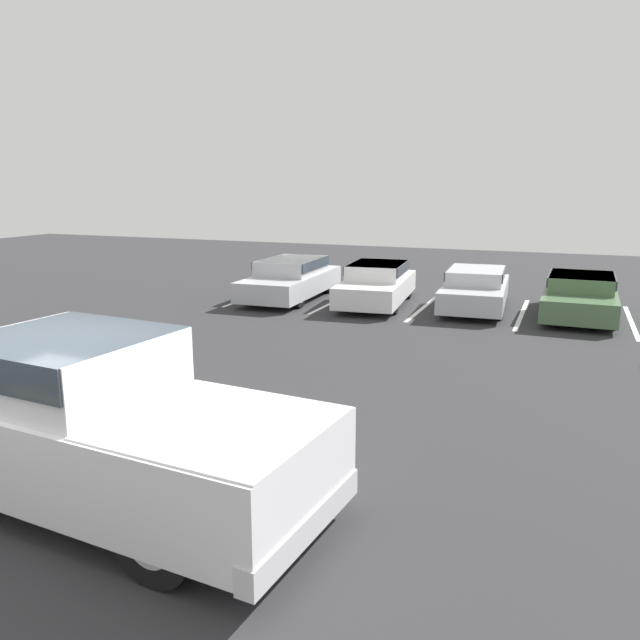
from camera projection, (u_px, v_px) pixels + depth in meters
name	position (u px, v px, depth m)	size (l,w,h in m)	color
ground_plane	(58.00, 509.00, 7.00)	(60.00, 60.00, 0.00)	#2D2D30
stall_stripe_a	(258.00, 295.00, 20.42)	(0.12, 4.49, 0.01)	white
stall_stripe_b	(337.00, 300.00, 19.42)	(0.12, 4.49, 0.01)	white
stall_stripe_c	(424.00, 307.00, 18.41)	(0.12, 4.49, 0.01)	white
stall_stripe_d	(522.00, 314.00, 17.41)	(0.12, 4.49, 0.01)	white
stall_stripe_e	(631.00, 322.00, 16.41)	(0.12, 4.49, 0.01)	white
pickup_truck	(92.00, 422.00, 7.01)	(5.79, 2.54, 1.92)	silver
parked_sedan_a	(291.00, 277.00, 19.67)	(2.00, 4.78, 1.25)	#B7BABF
parked_sedan_b	(377.00, 283.00, 18.69)	(2.10, 4.47, 1.24)	silver
parked_sedan_c	(475.00, 288.00, 17.99)	(1.96, 4.35, 1.17)	#B7BABF
parked_sedan_d	(580.00, 294.00, 16.93)	(1.91, 4.32, 1.16)	#4C6B47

